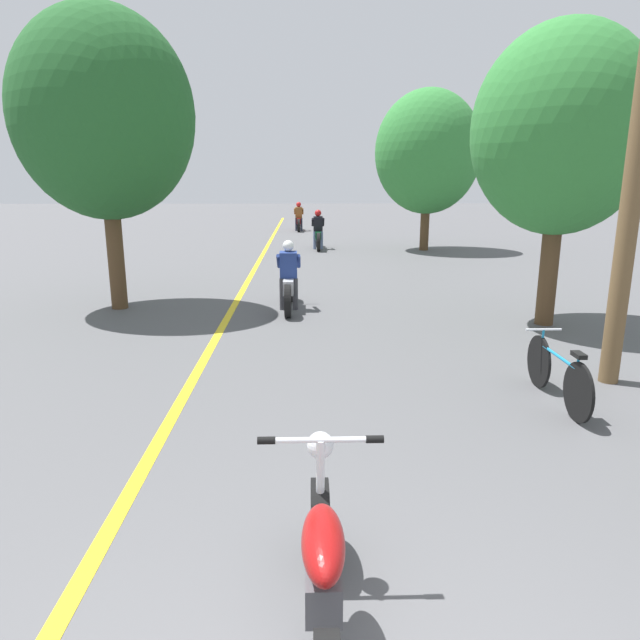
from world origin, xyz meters
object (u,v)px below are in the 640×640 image
at_px(roadside_tree_left, 104,115).
at_px(motorcycle_foreground, 323,573).
at_px(motorcycle_rider_mid, 318,234).
at_px(bicycle_parked, 558,374).
at_px(roadside_tree_right_far, 428,152).
at_px(roadside_tree_right_near, 562,131).
at_px(motorcycle_rider_lead, 289,284).
at_px(motorcycle_rider_far, 299,220).

bearing_deg(roadside_tree_left, motorcycle_foreground, -65.97).
distance_m(motorcycle_rider_mid, bicycle_parked, 15.38).
xyz_separation_m(roadside_tree_right_far, bicycle_parked, (-1.44, -14.74, -3.12)).
bearing_deg(roadside_tree_right_far, roadside_tree_right_near, -90.25).
xyz_separation_m(roadside_tree_right_far, motorcycle_foreground, (-4.29, -18.22, -3.05)).
bearing_deg(bicycle_parked, roadside_tree_left, 142.16).
distance_m(motorcycle_rider_lead, bicycle_parked, 6.02).
xyz_separation_m(roadside_tree_right_near, bicycle_parked, (-1.39, -3.71, -2.98)).
xyz_separation_m(roadside_tree_right_near, roadside_tree_left, (-8.12, 1.52, 0.39)).
bearing_deg(motorcycle_rider_far, roadside_tree_left, -101.11).
distance_m(roadside_tree_right_far, motorcycle_rider_far, 9.84).
relative_size(roadside_tree_right_near, bicycle_parked, 2.94).
relative_size(motorcycle_rider_lead, bicycle_parked, 1.19).
height_order(motorcycle_foreground, motorcycle_rider_lead, motorcycle_rider_lead).
relative_size(roadside_tree_right_far, motorcycle_foreground, 2.86).
height_order(motorcycle_rider_lead, bicycle_parked, motorcycle_rider_lead).
height_order(roadside_tree_right_far, motorcycle_rider_far, roadside_tree_right_far).
height_order(roadside_tree_left, bicycle_parked, roadside_tree_left).
xyz_separation_m(roadside_tree_right_near, motorcycle_rider_mid, (-3.85, 11.47, -2.79)).
bearing_deg(motorcycle_rider_lead, roadside_tree_right_far, 64.07).
height_order(roadside_tree_right_near, roadside_tree_left, roadside_tree_left).
xyz_separation_m(roadside_tree_right_near, motorcycle_foreground, (-4.24, -7.19, -2.91)).
height_order(roadside_tree_left, motorcycle_rider_far, roadside_tree_left).
bearing_deg(roadside_tree_right_near, motorcycle_foreground, -120.53).
distance_m(roadside_tree_right_far, roadside_tree_left, 12.54).
relative_size(motorcycle_rider_mid, motorcycle_rider_far, 1.06).
bearing_deg(motorcycle_rider_lead, roadside_tree_right_near, -16.00).
relative_size(roadside_tree_right_near, motorcycle_rider_lead, 2.48).
xyz_separation_m(roadside_tree_left, motorcycle_rider_far, (3.47, 17.65, -3.18)).
bearing_deg(roadside_tree_left, roadside_tree_right_far, 49.35).
bearing_deg(motorcycle_rider_mid, bicycle_parked, -80.79).
bearing_deg(roadside_tree_left, motorcycle_rider_far, 78.89).
bearing_deg(roadside_tree_right_near, motorcycle_rider_lead, 164.00).
bearing_deg(roadside_tree_left, bicycle_parked, -37.84).
xyz_separation_m(roadside_tree_left, bicycle_parked, (6.73, -5.23, -3.37)).
bearing_deg(motorcycle_foreground, bicycle_parked, 50.67).
bearing_deg(motorcycle_rider_lead, motorcycle_rider_mid, 85.41).
bearing_deg(roadside_tree_right_far, motorcycle_foreground, -103.24).
relative_size(motorcycle_foreground, motorcycle_rider_lead, 0.96).
xyz_separation_m(motorcycle_rider_mid, bicycle_parked, (2.46, -15.18, -0.19)).
bearing_deg(motorcycle_rider_mid, roadside_tree_right_near, -71.45).
height_order(roadside_tree_left, motorcycle_rider_mid, roadside_tree_left).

